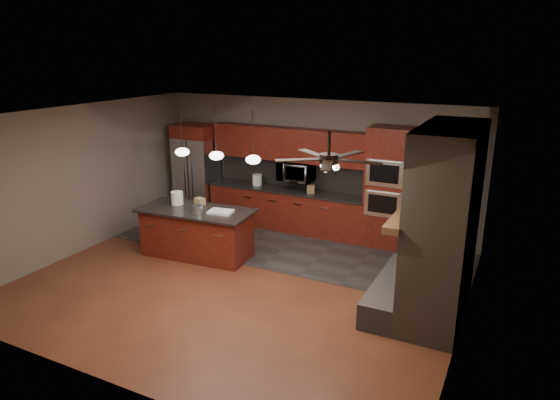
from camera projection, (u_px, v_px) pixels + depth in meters
The scene contains 22 objects.
ground at pixel (242, 282), 8.44m from camera, with size 7.00×7.00×0.00m, color brown.
ceiling at pixel (238, 116), 7.63m from camera, with size 7.00×6.00×0.02m, color white.
back_wall at pixel (313, 166), 10.60m from camera, with size 7.00×0.02×2.80m, color #675F52.
right_wall at pixel (470, 238), 6.54m from camera, with size 0.02×6.00×2.80m, color #675F52.
left_wall at pixel (83, 179), 9.53m from camera, with size 0.02×6.00×2.80m, color #675F52.
slate_tile_patch at pixel (288, 246), 9.98m from camera, with size 7.00×2.40×0.01m, color #312F2C.
fireplace_column at pixel (438, 230), 7.11m from camera, with size 1.30×2.10×2.80m.
back_cabinetry at pixel (288, 189), 10.74m from camera, with size 3.59×0.64×2.20m.
oven_tower at pixel (387, 188), 9.67m from camera, with size 0.80×0.63×2.38m.
microwave at pixel (296, 171), 10.54m from camera, with size 0.73×0.41×0.50m, color silver.
refrigerator at pixel (197, 171), 11.54m from camera, with size 0.93×0.75×2.15m.
kitchen_island at pixel (197, 232), 9.40m from camera, with size 2.22×1.14×0.92m.
white_bucket at pixel (177, 198), 9.54m from camera, with size 0.23×0.23×0.25m, color white.
paint_can at pixel (198, 209), 9.09m from camera, with size 0.19×0.19×0.13m, color #BABABF.
paint_tray at pixel (221, 212), 9.06m from camera, with size 0.43×0.30×0.04m, color white.
cardboard_box at pixel (200, 201), 9.55m from camera, with size 0.20×0.14×0.12m, color #A38B54.
counter_bucket at pixel (257, 180), 10.97m from camera, with size 0.21×0.21×0.24m, color white.
counter_box at pixel (311, 189), 10.38m from camera, with size 0.16×0.12×0.17m, color olive.
pendant_left at pixel (182, 152), 9.18m from camera, with size 0.26×0.26×0.92m.
pendant_center at pixel (216, 155), 8.86m from camera, with size 0.26×0.26×0.92m.
pendant_right at pixel (253, 159), 8.54m from camera, with size 0.26×0.26×0.92m.
ceiling_fan at pixel (329, 158), 6.27m from camera, with size 1.27×1.33×0.41m.
Camera 1 is at (4.00, -6.58, 3.77)m, focal length 32.00 mm.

